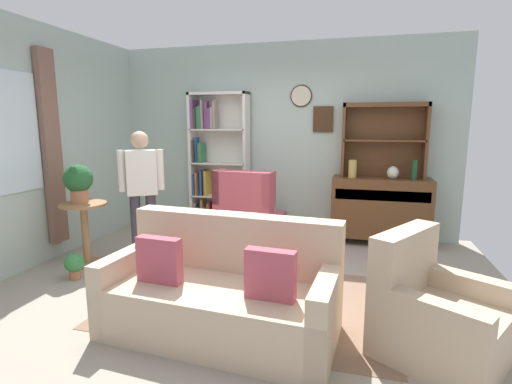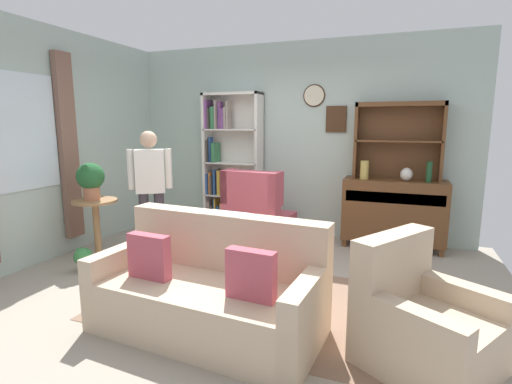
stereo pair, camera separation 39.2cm
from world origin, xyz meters
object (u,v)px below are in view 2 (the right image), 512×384
object	(u,v)px
vase_tall	(364,170)
vase_round	(406,174)
sideboard_hutch	(399,130)
bottle_wine	(429,172)
potted_plant_large	(90,178)
potted_plant_small	(84,258)
wingback_chair	(257,219)
bookshelf	(228,164)
armchair_floral	(423,326)
sideboard	(393,210)
person_reading	(151,185)
couch_floral	(210,292)
plant_stand	(97,223)

from	to	relation	value
vase_tall	vase_round	size ratio (longest dim) A/B	1.44
sideboard_hutch	bottle_wine	world-z (taller)	sideboard_hutch
potted_plant_large	potted_plant_small	world-z (taller)	potted_plant_large
vase_tall	wingback_chair	xyz separation A→B (m)	(-1.32, -0.50, -0.66)
vase_round	bookshelf	bearing A→B (deg)	176.65
armchair_floral	potted_plant_small	xyz separation A→B (m)	(-3.46, 0.51, -0.13)
vase_tall	bookshelf	bearing A→B (deg)	175.43
sideboard	person_reading	world-z (taller)	person_reading
bottle_wine	couch_floral	xyz separation A→B (m)	(-1.71, -2.64, -0.74)
vase_round	wingback_chair	world-z (taller)	vase_round
sideboard_hutch	plant_stand	world-z (taller)	sideboard_hutch
bookshelf	potted_plant_large	size ratio (longest dim) A/B	4.69
vase_round	potted_plant_large	bearing A→B (deg)	-154.59
plant_stand	potted_plant_large	world-z (taller)	potted_plant_large
bookshelf	wingback_chair	distance (m)	1.18
potted_plant_small	person_reading	bearing A→B (deg)	58.20
vase_round	bottle_wine	world-z (taller)	bottle_wine
bookshelf	potted_plant_large	world-z (taller)	bookshelf
bookshelf	person_reading	distance (m)	1.57
sideboard	armchair_floral	bearing A→B (deg)	-84.46
armchair_floral	wingback_chair	xyz separation A→B (m)	(-1.97, 2.07, 0.09)
vase_tall	potted_plant_small	bearing A→B (deg)	-143.76
vase_round	person_reading	xyz separation A→B (m)	(-2.90, -1.38, -0.10)
bottle_wine	potted_plant_small	world-z (taller)	bottle_wine
armchair_floral	person_reading	bearing A→B (deg)	158.26
armchair_floral	person_reading	size ratio (longest dim) A/B	0.68
armchair_floral	person_reading	world-z (taller)	person_reading
wingback_chair	bottle_wine	bearing A→B (deg)	13.16
bottle_wine	vase_tall	bearing A→B (deg)	179.34
couch_floral	armchair_floral	xyz separation A→B (m)	(1.58, 0.07, -0.02)
bottle_wine	sideboard	bearing A→B (deg)	167.11
sideboard	potted_plant_small	xyz separation A→B (m)	(-3.20, -2.14, -0.35)
sideboard	person_reading	distance (m)	3.15
armchair_floral	potted_plant_large	bearing A→B (deg)	166.09
bookshelf	sideboard_hutch	size ratio (longest dim) A/B	1.91
wingback_chair	plant_stand	xyz separation A→B (m)	(-1.66, -1.15, 0.07)
bottle_wine	wingback_chair	xyz separation A→B (m)	(-2.10, -0.49, -0.67)
plant_stand	couch_floral	bearing A→B (deg)	-25.80
bookshelf	sideboard	distance (m)	2.50
sideboard_hutch	potted_plant_small	world-z (taller)	sideboard_hutch
sideboard_hutch	bottle_wine	size ratio (longest dim) A/B	4.20
bottle_wine	potted_plant_small	bearing A→B (deg)	-150.25
bookshelf	bottle_wine	size ratio (longest dim) A/B	8.03
potted_plant_small	couch_floral	bearing A→B (deg)	-17.23
sideboard	vase_round	world-z (taller)	vase_round
person_reading	potted_plant_large	bearing A→B (deg)	-154.61
bottle_wine	plant_stand	bearing A→B (deg)	-156.35
vase_tall	person_reading	xyz separation A→B (m)	(-2.38, -1.36, -0.13)
sideboard_hutch	plant_stand	distance (m)	4.00
bottle_wine	bookshelf	bearing A→B (deg)	176.50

